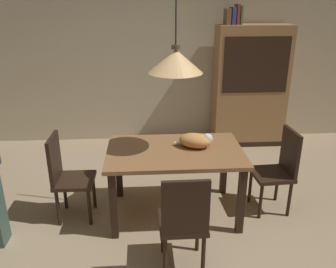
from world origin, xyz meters
TOP-DOWN VIEW (x-y plane):
  - ground at (0.00, 0.00)m, footprint 10.00×10.00m
  - back_wall at (0.00, 2.65)m, footprint 6.40×0.10m
  - dining_table at (0.10, 0.37)m, footprint 1.40×0.90m
  - chair_right_side at (1.23, 0.38)m, footprint 0.42×0.42m
  - chair_left_side at (-1.03, 0.37)m, footprint 0.40×0.40m
  - chair_near_front at (0.10, -0.50)m, footprint 0.40×0.40m
  - cat_sleeping at (0.32, 0.43)m, footprint 0.41×0.33m
  - pendant_lamp at (0.10, 0.37)m, footprint 0.52×0.52m
  - hutch_bookcase at (1.43, 2.32)m, footprint 1.12×0.45m
  - book_brown_thick at (1.01, 2.32)m, footprint 0.06×0.24m
  - book_blue_wide at (1.08, 2.32)m, footprint 0.06×0.24m
  - book_red_tall at (1.15, 2.32)m, footprint 0.04×0.22m
  - book_green_slim at (1.20, 2.32)m, footprint 0.03×0.20m

SIDE VIEW (x-z plane):
  - ground at x=0.00m, z-range 0.00..0.00m
  - chair_right_side at x=1.23m, z-range 0.05..0.98m
  - chair_left_side at x=-1.03m, z-range 0.05..0.98m
  - chair_near_front at x=0.10m, z-range 0.05..0.98m
  - dining_table at x=0.10m, z-range 0.27..1.02m
  - cat_sleeping at x=0.32m, z-range 0.75..0.90m
  - hutch_bookcase at x=1.43m, z-range -0.04..1.81m
  - back_wall at x=0.00m, z-range 0.00..2.90m
  - pendant_lamp at x=0.10m, z-range 1.01..2.31m
  - book_brown_thick at x=1.01m, z-range 1.85..2.07m
  - book_blue_wide at x=1.08m, z-range 1.85..2.09m
  - book_green_slim at x=1.20m, z-range 1.85..2.11m
  - book_red_tall at x=1.15m, z-range 1.85..2.13m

